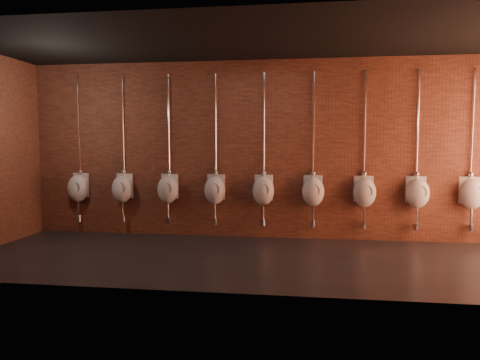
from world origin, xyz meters
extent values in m
plane|color=black|center=(0.00, 0.00, 0.00)|extent=(8.50, 8.50, 0.00)
cube|color=black|center=(0.00, 0.00, 3.20)|extent=(8.50, 3.00, 0.04)
cube|color=brown|center=(0.00, 1.50, 1.60)|extent=(8.50, 0.04, 3.20)
cube|color=brown|center=(0.00, -1.50, 1.60)|extent=(8.50, 0.04, 3.20)
ellipsoid|color=white|center=(-3.41, 1.35, 0.87)|extent=(0.45, 0.40, 0.51)
cube|color=white|center=(-3.41, 1.48, 0.92)|extent=(0.33, 0.10, 0.46)
cylinder|color=#9E9E9E|center=(-3.41, 1.22, 0.90)|extent=(0.23, 0.06, 0.23)
cylinder|color=white|center=(-3.41, 1.46, 2.04)|extent=(0.03, 0.03, 1.82)
sphere|color=white|center=(-3.41, 1.45, 1.19)|extent=(0.09, 0.09, 0.09)
cylinder|color=white|center=(-3.41, 1.46, 2.95)|extent=(0.06, 0.06, 0.01)
cylinder|color=white|center=(-3.41, 1.35, 0.52)|extent=(0.04, 0.04, 0.31)
cylinder|color=white|center=(-3.41, 1.35, 0.30)|extent=(0.09, 0.09, 0.12)
cylinder|color=white|center=(-3.41, 1.44, 0.30)|extent=(0.04, 0.17, 0.04)
ellipsoid|color=white|center=(-2.53, 1.35, 0.87)|extent=(0.45, 0.40, 0.51)
cube|color=white|center=(-2.53, 1.48, 0.92)|extent=(0.33, 0.10, 0.46)
cylinder|color=#9E9E9E|center=(-2.53, 1.22, 0.90)|extent=(0.23, 0.06, 0.23)
cylinder|color=white|center=(-2.53, 1.46, 2.04)|extent=(0.03, 0.03, 1.82)
sphere|color=white|center=(-2.53, 1.45, 1.19)|extent=(0.09, 0.09, 0.09)
cylinder|color=white|center=(-2.53, 1.46, 2.95)|extent=(0.06, 0.06, 0.01)
cylinder|color=white|center=(-2.53, 1.35, 0.52)|extent=(0.04, 0.04, 0.31)
cylinder|color=white|center=(-2.53, 1.35, 0.30)|extent=(0.09, 0.09, 0.12)
cylinder|color=white|center=(-2.53, 1.44, 0.30)|extent=(0.04, 0.17, 0.04)
ellipsoid|color=white|center=(-1.65, 1.35, 0.87)|extent=(0.45, 0.40, 0.51)
cube|color=white|center=(-1.65, 1.48, 0.92)|extent=(0.33, 0.10, 0.46)
cylinder|color=#9E9E9E|center=(-1.65, 1.22, 0.90)|extent=(0.23, 0.06, 0.23)
cylinder|color=white|center=(-1.65, 1.46, 2.04)|extent=(0.03, 0.03, 1.82)
sphere|color=white|center=(-1.65, 1.45, 1.19)|extent=(0.09, 0.09, 0.09)
cylinder|color=white|center=(-1.65, 1.46, 2.95)|extent=(0.06, 0.06, 0.01)
cylinder|color=white|center=(-1.65, 1.35, 0.52)|extent=(0.04, 0.04, 0.31)
cylinder|color=white|center=(-1.65, 1.35, 0.30)|extent=(0.09, 0.09, 0.12)
cylinder|color=white|center=(-1.65, 1.44, 0.30)|extent=(0.04, 0.17, 0.04)
ellipsoid|color=white|center=(-0.77, 1.35, 0.87)|extent=(0.45, 0.40, 0.51)
cube|color=white|center=(-0.77, 1.48, 0.92)|extent=(0.33, 0.10, 0.46)
cylinder|color=#9E9E9E|center=(-0.77, 1.22, 0.90)|extent=(0.23, 0.06, 0.23)
cylinder|color=white|center=(-0.77, 1.46, 2.04)|extent=(0.03, 0.03, 1.82)
sphere|color=white|center=(-0.77, 1.45, 1.19)|extent=(0.09, 0.09, 0.09)
cylinder|color=white|center=(-0.77, 1.46, 2.95)|extent=(0.06, 0.06, 0.01)
cylinder|color=white|center=(-0.77, 1.35, 0.52)|extent=(0.04, 0.04, 0.31)
cylinder|color=white|center=(-0.77, 1.35, 0.30)|extent=(0.09, 0.09, 0.12)
cylinder|color=white|center=(-0.77, 1.44, 0.30)|extent=(0.04, 0.17, 0.04)
ellipsoid|color=white|center=(0.11, 1.35, 0.87)|extent=(0.45, 0.40, 0.51)
cube|color=white|center=(0.11, 1.48, 0.92)|extent=(0.33, 0.10, 0.46)
cylinder|color=#9E9E9E|center=(0.11, 1.22, 0.90)|extent=(0.23, 0.06, 0.23)
cylinder|color=white|center=(0.11, 1.46, 2.04)|extent=(0.03, 0.03, 1.82)
sphere|color=white|center=(0.11, 1.45, 1.19)|extent=(0.09, 0.09, 0.09)
cylinder|color=white|center=(0.11, 1.46, 2.95)|extent=(0.06, 0.06, 0.01)
cylinder|color=white|center=(0.11, 1.35, 0.52)|extent=(0.04, 0.04, 0.31)
cylinder|color=white|center=(0.11, 1.35, 0.30)|extent=(0.09, 0.09, 0.12)
cylinder|color=white|center=(0.11, 1.44, 0.30)|extent=(0.04, 0.17, 0.04)
ellipsoid|color=white|center=(0.99, 1.35, 0.87)|extent=(0.45, 0.40, 0.51)
cube|color=white|center=(0.99, 1.48, 0.92)|extent=(0.33, 0.10, 0.46)
cylinder|color=#9E9E9E|center=(0.99, 1.22, 0.90)|extent=(0.23, 0.06, 0.23)
cylinder|color=white|center=(0.99, 1.46, 2.04)|extent=(0.03, 0.03, 1.82)
sphere|color=white|center=(0.99, 1.45, 1.19)|extent=(0.09, 0.09, 0.09)
cylinder|color=white|center=(0.99, 1.46, 2.95)|extent=(0.06, 0.06, 0.01)
cylinder|color=white|center=(0.99, 1.35, 0.52)|extent=(0.04, 0.04, 0.31)
cylinder|color=white|center=(0.99, 1.35, 0.30)|extent=(0.09, 0.09, 0.12)
cylinder|color=white|center=(0.99, 1.44, 0.30)|extent=(0.04, 0.17, 0.04)
ellipsoid|color=white|center=(1.87, 1.35, 0.87)|extent=(0.45, 0.40, 0.51)
cube|color=white|center=(1.87, 1.48, 0.92)|extent=(0.33, 0.10, 0.46)
cylinder|color=#9E9E9E|center=(1.87, 1.22, 0.90)|extent=(0.23, 0.06, 0.23)
cylinder|color=white|center=(1.87, 1.46, 2.04)|extent=(0.03, 0.03, 1.82)
sphere|color=white|center=(1.87, 1.45, 1.19)|extent=(0.09, 0.09, 0.09)
cylinder|color=white|center=(1.87, 1.46, 2.95)|extent=(0.06, 0.06, 0.01)
cylinder|color=white|center=(1.87, 1.35, 0.52)|extent=(0.04, 0.04, 0.31)
cylinder|color=white|center=(1.87, 1.35, 0.30)|extent=(0.09, 0.09, 0.12)
cylinder|color=white|center=(1.87, 1.44, 0.30)|extent=(0.04, 0.17, 0.04)
ellipsoid|color=white|center=(2.74, 1.35, 0.87)|extent=(0.45, 0.40, 0.51)
cube|color=white|center=(2.74, 1.48, 0.92)|extent=(0.33, 0.10, 0.46)
cylinder|color=#9E9E9E|center=(2.74, 1.22, 0.90)|extent=(0.23, 0.06, 0.23)
cylinder|color=white|center=(2.74, 1.46, 2.04)|extent=(0.03, 0.03, 1.82)
sphere|color=white|center=(2.74, 1.45, 1.19)|extent=(0.09, 0.09, 0.09)
cylinder|color=white|center=(2.74, 1.46, 2.95)|extent=(0.06, 0.06, 0.01)
cylinder|color=white|center=(2.74, 1.35, 0.52)|extent=(0.04, 0.04, 0.31)
cylinder|color=white|center=(2.74, 1.35, 0.30)|extent=(0.09, 0.09, 0.12)
cylinder|color=white|center=(2.74, 1.44, 0.30)|extent=(0.04, 0.17, 0.04)
ellipsoid|color=white|center=(3.62, 1.35, 0.87)|extent=(0.45, 0.40, 0.51)
cube|color=white|center=(3.62, 1.48, 0.92)|extent=(0.33, 0.10, 0.46)
cylinder|color=#9E9E9E|center=(3.62, 1.22, 0.90)|extent=(0.23, 0.06, 0.23)
cylinder|color=white|center=(3.62, 1.46, 2.04)|extent=(0.03, 0.03, 1.82)
sphere|color=white|center=(3.62, 1.45, 1.19)|extent=(0.09, 0.09, 0.09)
cylinder|color=white|center=(3.62, 1.46, 2.95)|extent=(0.06, 0.06, 0.01)
cylinder|color=white|center=(3.62, 1.35, 0.52)|extent=(0.04, 0.04, 0.31)
cylinder|color=white|center=(3.62, 1.35, 0.30)|extent=(0.09, 0.09, 0.12)
cylinder|color=white|center=(3.62, 1.44, 0.30)|extent=(0.04, 0.17, 0.04)
camera|label=1|loc=(0.69, -6.21, 1.71)|focal=32.00mm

